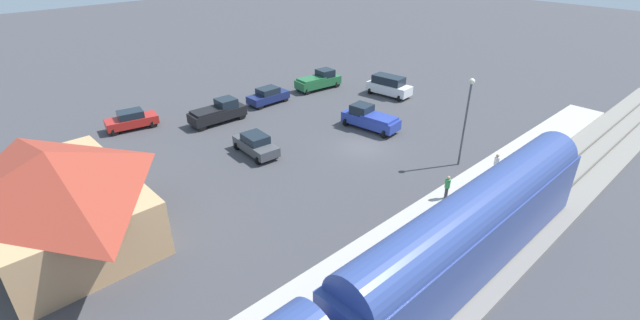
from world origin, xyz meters
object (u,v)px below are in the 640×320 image
(sedan_charcoal, at_px, (256,144))
(light_pole_near_platform, at_px, (467,111))
(sedan_navy, at_px, (268,96))
(suv_white, at_px, (389,86))
(station_building, at_px, (57,194))
(pickup_black, at_px, (218,112))
(pickup_green, at_px, (319,80))
(pickup_blue, at_px, (370,118))
(pedestrian_waiting_far, at_px, (496,163))
(sedan_red, at_px, (131,120))
(pedestrian_on_platform, at_px, (447,186))

(sedan_charcoal, xyz_separation_m, light_pole_near_platform, (-12.43, -10.54, 3.58))
(sedan_navy, xyz_separation_m, suv_white, (-7.10, -11.35, 0.27))
(station_building, xyz_separation_m, sedan_navy, (10.07, -22.67, -2.07))
(pickup_black, distance_m, pickup_green, 13.85)
(pickup_black, bearing_deg, suv_white, -109.30)
(sedan_charcoal, height_order, pickup_green, pickup_green)
(pickup_blue, relative_size, light_pole_near_platform, 0.80)
(pedestrian_waiting_far, height_order, sedan_red, pedestrian_waiting_far)
(pedestrian_waiting_far, xyz_separation_m, sedan_red, (27.54, 15.79, -0.40))
(sedan_navy, height_order, light_pole_near_platform, light_pole_near_platform)
(pedestrian_on_platform, relative_size, pickup_green, 0.31)
(suv_white, bearing_deg, station_building, 94.99)
(sedan_red, bearing_deg, pedestrian_waiting_far, -150.17)
(pedestrian_on_platform, distance_m, sedan_charcoal, 15.57)
(pedestrian_on_platform, xyz_separation_m, pedestrian_waiting_far, (-0.68, -5.42, 0.00))
(pedestrian_waiting_far, bearing_deg, pickup_black, 21.18)
(pedestrian_on_platform, distance_m, sedan_red, 28.80)
(station_building, distance_m, suv_white, 34.20)
(pedestrian_on_platform, distance_m, pedestrian_waiting_far, 5.46)
(sedan_charcoal, distance_m, light_pole_near_platform, 16.68)
(suv_white, xyz_separation_m, light_pole_near_platform, (-14.17, 8.80, 3.31))
(pickup_black, bearing_deg, station_building, 119.83)
(station_building, height_order, light_pole_near_platform, light_pole_near_platform)
(sedan_navy, bearing_deg, pedestrian_on_platform, 172.96)
(sedan_charcoal, distance_m, sedan_navy, 11.91)
(pickup_green, bearing_deg, pedestrian_waiting_far, 168.84)
(sedan_navy, relative_size, light_pole_near_platform, 0.65)
(pedestrian_on_platform, xyz_separation_m, sedan_charcoal, (14.71, 5.08, -0.40))
(station_building, distance_m, pedestrian_on_platform, 23.98)
(sedan_red, height_order, light_pole_near_platform, light_pole_near_platform)
(station_building, bearing_deg, pedestrian_waiting_far, -119.35)
(pedestrian_waiting_far, bearing_deg, light_pole_near_platform, -0.82)
(suv_white, xyz_separation_m, pickup_green, (7.01, 4.08, -0.12))
(station_building, height_order, pickup_blue, station_building)
(pickup_blue, distance_m, pickup_green, 12.52)
(pickup_green, bearing_deg, pickup_blue, 158.93)
(pedestrian_on_platform, xyz_separation_m, pickup_black, (22.72, 3.65, -0.25))
(pedestrian_on_platform, distance_m, pickup_black, 23.02)
(pickup_blue, height_order, light_pole_near_platform, light_pole_near_platform)
(station_building, xyz_separation_m, sedan_charcoal, (1.23, -14.68, -2.07))
(suv_white, relative_size, pickup_green, 0.91)
(pedestrian_waiting_far, xyz_separation_m, suv_white, (17.14, -8.84, -0.13))
(suv_white, bearing_deg, pickup_green, 30.17)
(station_building, height_order, suv_white, station_building)
(pickup_blue, xyz_separation_m, sedan_navy, (11.77, 2.77, -0.15))
(pickup_green, bearing_deg, suv_white, -149.83)
(sedan_red, bearing_deg, suv_white, -112.91)
(station_building, xyz_separation_m, pickup_blue, (-1.70, -25.44, -1.92))
(pickup_blue, height_order, suv_white, suv_white)
(pickup_blue, xyz_separation_m, suv_white, (4.67, -8.58, 0.12))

